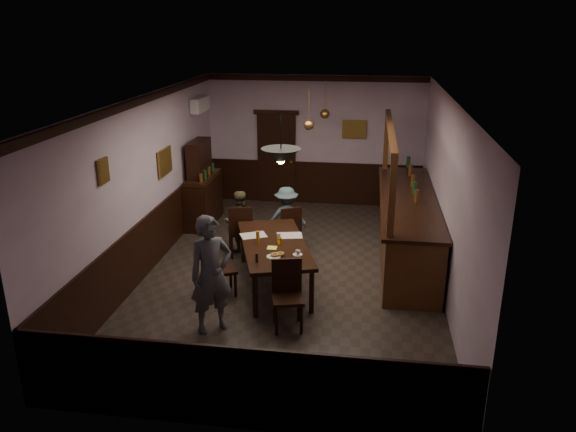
% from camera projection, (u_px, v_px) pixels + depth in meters
% --- Properties ---
extents(room, '(5.01, 8.01, 3.01)m').
position_uv_depth(room, '(291.00, 190.00, 9.28)').
color(room, '#2D2621').
rests_on(room, ground).
extents(dining_table, '(1.61, 2.40, 0.75)m').
position_uv_depth(dining_table, '(274.00, 246.00, 9.11)').
color(dining_table, black).
rests_on(dining_table, ground).
extents(chair_far_left, '(0.54, 0.54, 1.00)m').
position_uv_depth(chair_far_left, '(240.00, 229.00, 10.26)').
color(chair_far_left, black).
rests_on(chair_far_left, ground).
extents(chair_far_right, '(0.54, 0.54, 0.93)m').
position_uv_depth(chair_far_right, '(289.00, 228.00, 10.42)').
color(chair_far_right, black).
rests_on(chair_far_right, ground).
extents(chair_near, '(0.52, 0.52, 0.99)m').
position_uv_depth(chair_near, '(287.00, 291.00, 7.93)').
color(chair_near, black).
rests_on(chair_near, ground).
extents(chair_side, '(0.53, 0.53, 0.91)m').
position_uv_depth(chair_side, '(218.00, 266.00, 8.83)').
color(chair_side, black).
rests_on(chair_side, ground).
extents(person_standing, '(0.74, 0.70, 1.70)m').
position_uv_depth(person_standing, '(211.00, 274.00, 7.73)').
color(person_standing, '#4F525B').
rests_on(person_standing, ground).
extents(person_seated_left, '(0.72, 0.66, 1.18)m').
position_uv_depth(person_seated_left, '(239.00, 221.00, 10.51)').
color(person_seated_left, brown).
rests_on(person_seated_left, ground).
extents(person_seated_right, '(0.87, 0.64, 1.21)m').
position_uv_depth(person_seated_right, '(286.00, 218.00, 10.64)').
color(person_seated_right, '#4D626E').
rests_on(person_seated_right, ground).
extents(newspaper_left, '(0.51, 0.45, 0.01)m').
position_uv_depth(newspaper_left, '(253.00, 235.00, 9.38)').
color(newspaper_left, silver).
rests_on(newspaper_left, dining_table).
extents(newspaper_right, '(0.47, 0.38, 0.01)m').
position_uv_depth(newspaper_right, '(289.00, 235.00, 9.38)').
color(newspaper_right, silver).
rests_on(newspaper_right, dining_table).
extents(napkin, '(0.19, 0.19, 0.00)m').
position_uv_depth(napkin, '(272.00, 248.00, 8.88)').
color(napkin, '#FFF45D').
rests_on(napkin, dining_table).
extents(saucer, '(0.15, 0.15, 0.01)m').
position_uv_depth(saucer, '(298.00, 255.00, 8.61)').
color(saucer, white).
rests_on(saucer, dining_table).
extents(coffee_cup, '(0.10, 0.10, 0.07)m').
position_uv_depth(coffee_cup, '(298.00, 252.00, 8.58)').
color(coffee_cup, white).
rests_on(coffee_cup, saucer).
extents(pastry_plate, '(0.22, 0.22, 0.01)m').
position_uv_depth(pastry_plate, '(274.00, 257.00, 8.53)').
color(pastry_plate, white).
rests_on(pastry_plate, dining_table).
extents(pastry_ring_a, '(0.13, 0.13, 0.04)m').
position_uv_depth(pastry_ring_a, '(275.00, 255.00, 8.54)').
color(pastry_ring_a, '#C68C47').
rests_on(pastry_ring_a, pastry_plate).
extents(pastry_ring_b, '(0.13, 0.13, 0.04)m').
position_uv_depth(pastry_ring_b, '(280.00, 254.00, 8.57)').
color(pastry_ring_b, '#C68C47').
rests_on(pastry_ring_b, pastry_plate).
extents(soda_can, '(0.07, 0.07, 0.12)m').
position_uv_depth(soda_can, '(280.00, 241.00, 8.98)').
color(soda_can, orange).
rests_on(soda_can, dining_table).
extents(beer_glass, '(0.06, 0.06, 0.20)m').
position_uv_depth(beer_glass, '(258.00, 237.00, 9.05)').
color(beer_glass, '#BF721E').
rests_on(beer_glass, dining_table).
extents(water_glass, '(0.06, 0.06, 0.15)m').
position_uv_depth(water_glass, '(279.00, 237.00, 9.10)').
color(water_glass, silver).
rests_on(water_glass, dining_table).
extents(pepper_mill, '(0.04, 0.04, 0.14)m').
position_uv_depth(pepper_mill, '(257.00, 258.00, 8.34)').
color(pepper_mill, black).
rests_on(pepper_mill, dining_table).
extents(sideboard, '(0.49, 1.37, 1.81)m').
position_uv_depth(sideboard, '(203.00, 191.00, 11.90)').
color(sideboard, black).
rests_on(sideboard, ground).
extents(bar_counter, '(1.00, 4.30, 2.41)m').
position_uv_depth(bar_counter, '(407.00, 225.00, 10.25)').
color(bar_counter, '#4C2314').
rests_on(bar_counter, ground).
extents(door_back, '(0.90, 0.06, 2.10)m').
position_uv_depth(door_back, '(277.00, 159.00, 13.24)').
color(door_back, black).
rests_on(door_back, ground).
extents(ac_unit, '(0.20, 0.85, 0.30)m').
position_uv_depth(ac_unit, '(200.00, 104.00, 12.00)').
color(ac_unit, white).
rests_on(ac_unit, ground).
extents(picture_left_small, '(0.04, 0.28, 0.36)m').
position_uv_depth(picture_left_small, '(103.00, 171.00, 7.91)').
color(picture_left_small, olive).
rests_on(picture_left_small, ground).
extents(picture_left_large, '(0.04, 0.62, 0.48)m').
position_uv_depth(picture_left_large, '(165.00, 162.00, 10.30)').
color(picture_left_large, olive).
rests_on(picture_left_large, ground).
extents(picture_back, '(0.55, 0.04, 0.42)m').
position_uv_depth(picture_back, '(354.00, 129.00, 12.76)').
color(picture_back, olive).
rests_on(picture_back, ground).
extents(pendant_iron, '(0.56, 0.56, 0.74)m').
position_uv_depth(pendant_iron, '(281.00, 156.00, 7.80)').
color(pendant_iron, black).
rests_on(pendant_iron, ground).
extents(pendant_brass_mid, '(0.20, 0.20, 0.81)m').
position_uv_depth(pendant_brass_mid, '(309.00, 125.00, 10.52)').
color(pendant_brass_mid, '#BF8C3F').
rests_on(pendant_brass_mid, ground).
extents(pendant_brass_far, '(0.20, 0.20, 0.81)m').
position_uv_depth(pendant_brass_far, '(325.00, 114.00, 11.70)').
color(pendant_brass_far, '#BF8C3F').
rests_on(pendant_brass_far, ground).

